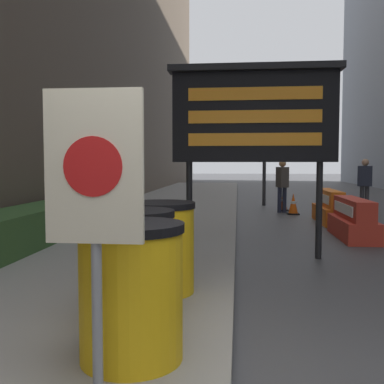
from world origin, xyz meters
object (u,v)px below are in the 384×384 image
Objects in this scene: barrel_drum_middle at (133,264)px; warning_sign at (94,190)px; message_board at (254,116)px; traffic_cone_near at (293,204)px; barrel_drum_foreground at (131,291)px; jersey_barrier_orange_near at (329,208)px; barrel_drum_back at (160,247)px; pedestrian_passerby at (365,181)px; jersey_barrier_red_striped at (353,221)px; traffic_cone_mid at (283,202)px; traffic_light_near_curb at (265,118)px; pedestrian_worker at (282,182)px.

barrel_drum_middle is 0.54× the size of warning_sign.
traffic_cone_near is at bearing 77.42° from message_board.
message_board is at bearing 71.29° from barrel_drum_middle.
barrel_drum_foreground is 0.48× the size of jersey_barrier_orange_near.
barrel_drum_middle is 0.81m from barrel_drum_back.
barrel_drum_back is at bearing -105.48° from traffic_cone_near.
pedestrian_passerby is at bearing 68.45° from warning_sign.
warning_sign is 0.89× the size of jersey_barrier_orange_near.
traffic_cone_mid is (-0.87, 5.07, -0.07)m from jersey_barrier_red_striped.
barrel_drum_foreground is at bearing -115.86° from jersey_barrier_red_striped.
barrel_drum_back reaches higher than traffic_cone_mid.
warning_sign is at bearing -97.26° from traffic_light_near_curb.
message_board is 1.58× the size of jersey_barrier_red_striped.
barrel_drum_foreground is at bearing -102.97° from message_board.
jersey_barrier_orange_near reaches higher than traffic_cone_near.
warning_sign is 9.66m from jersey_barrier_orange_near.
jersey_barrier_red_striped is 7.31m from traffic_light_near_curb.
message_board reaches higher than warning_sign.
traffic_cone_mid is (2.14, 11.29, -0.35)m from barrel_drum_foreground.
barrel_drum_middle is 8.40m from jersey_barrier_orange_near.
warning_sign is 12.08m from traffic_cone_mid.
barrel_drum_middle is 0.48× the size of jersey_barrier_orange_near.
pedestrian_passerby reaches higher than barrel_drum_foreground.
jersey_barrier_red_striped is 5.37m from pedestrian_passerby.
pedestrian_worker reaches higher than barrel_drum_back.
message_board reaches higher than barrel_drum_middle.
traffic_light_near_curb is at bearing 81.43° from barrel_drum_middle.
warning_sign is at bearing -102.36° from message_board.
warning_sign reaches higher than barrel_drum_back.
traffic_cone_mid is (-0.87, 2.72, -0.08)m from jersey_barrier_orange_near.
barrel_drum_middle is 1.00× the size of barrel_drum_back.
traffic_cone_near is 3.83m from traffic_light_near_curb.
traffic_cone_mid is at bearing 77.08° from barrel_drum_back.
message_board is 5.19× the size of traffic_cone_mid.
barrel_drum_back is 1.62× the size of traffic_cone_mid.
message_board is at bearing -94.43° from traffic_light_near_curb.
message_board is at bearing -115.10° from jersey_barrier_orange_near.
warning_sign reaches higher than traffic_cone_near.
traffic_cone_near is 0.38× the size of pedestrian_passerby.
warning_sign is 0.58× the size of message_board.
message_board is 7.46m from traffic_cone_mid.
jersey_barrier_red_striped is at bearing 56.17° from barrel_drum_back.
jersey_barrier_orange_near reaches higher than traffic_cone_mid.
traffic_light_near_curb is at bearing 101.68° from jersey_barrier_red_striped.
jersey_barrier_orange_near is (3.20, 7.76, -0.27)m from barrel_drum_middle.
pedestrian_passerby is (2.97, -1.56, -2.09)m from traffic_light_near_curb.
jersey_barrier_red_striped is at bearing 44.78° from message_board.
jersey_barrier_red_striped is (3.01, 6.22, -0.28)m from barrel_drum_foreground.
pedestrian_worker is at bearing 121.34° from traffic_cone_near.
barrel_drum_back is 0.22× the size of traffic_light_near_curb.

